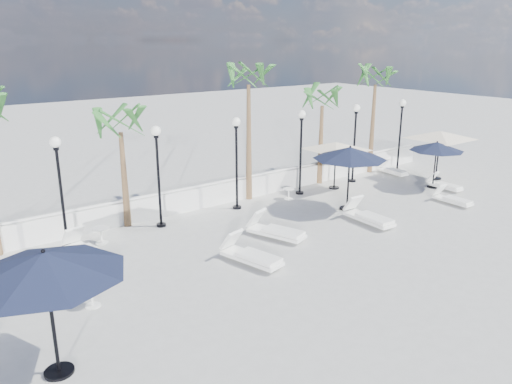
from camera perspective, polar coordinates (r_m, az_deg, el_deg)
ground at (r=16.43m, az=10.91°, el=-7.74°), size 100.00×100.00×0.00m
balustrade at (r=21.65m, az=-3.69°, el=-0.02°), size 26.00×0.30×1.01m
lamppost_1 at (r=17.48m, az=-21.54°, el=1.56°), size 0.36×0.36×3.84m
lamppost_2 at (r=18.63m, az=-11.18°, el=3.34°), size 0.36×0.36×3.84m
lamppost_3 at (r=20.33m, az=-2.25°, el=4.78°), size 0.36×0.36×3.84m
lamppost_4 at (r=22.45m, az=5.17°, el=5.88°), size 0.36×0.36×3.84m
lamppost_5 at (r=24.89m, az=11.25°, el=6.72°), size 0.36×0.36×3.84m
lamppost_6 at (r=27.55m, az=16.22°, el=7.34°), size 0.36×0.36×3.84m
palm_1 at (r=18.72m, az=-15.25°, el=7.07°), size 2.60×2.60×4.70m
palm_2 at (r=21.28m, az=-0.86°, el=12.48°), size 2.60×2.60×6.10m
palm_3 at (r=24.15m, az=7.59°, el=10.09°), size 2.60×2.60×4.90m
palm_4 at (r=26.78m, az=13.50°, el=12.11°), size 2.60×2.60×5.70m
lounger_2 at (r=17.87m, az=2.28°, el=-4.40°), size 1.39×2.27×0.81m
lounger_3 at (r=17.10m, az=-18.85°, el=-6.38°), size 1.05×2.21×0.79m
lounger_4 at (r=15.89m, az=-0.57°, el=-7.22°), size 1.18×2.26×0.81m
lounger_5 at (r=19.73m, az=12.73°, el=-2.72°), size 0.78×2.19×0.81m
lounger_6 at (r=27.24m, az=15.32°, el=2.41°), size 0.69×1.78×0.65m
lounger_7 at (r=25.27m, az=20.69°, el=0.79°), size 0.56×1.72×0.64m
lounger_8 at (r=23.14m, az=21.53°, el=-0.73°), size 0.58×1.73×0.65m
side_table_0 at (r=14.13m, az=-18.25°, el=-11.19°), size 0.53×0.53×0.52m
side_table_1 at (r=18.14m, az=-17.27°, el=-4.61°), size 0.60×0.60×0.58m
side_table_2 at (r=22.18m, az=3.76°, el=-0.08°), size 0.50×0.50×0.48m
parasol_navy_left at (r=10.82m, az=-22.98°, el=-7.67°), size 3.23×3.23×2.86m
parasol_navy_mid at (r=20.63m, az=10.69°, el=4.34°), size 3.02×3.02×2.71m
parasol_navy_right at (r=25.00m, az=19.96°, el=4.89°), size 2.52×2.52×2.26m
parasol_cream_sq_a at (r=23.60m, az=9.14°, el=5.62°), size 4.89×4.89×2.40m
parasol_cream_sq_b at (r=26.56m, az=20.35°, el=6.52°), size 5.28×5.28×2.65m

